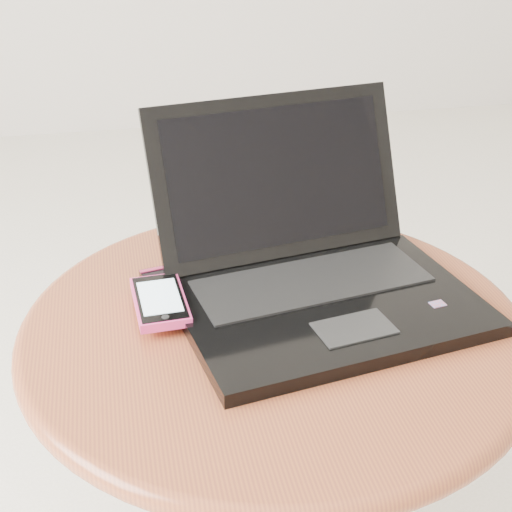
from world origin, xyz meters
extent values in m
cylinder|color=#552A18|center=(0.04, -0.11, 0.23)|extent=(0.09, 0.09, 0.40)
cylinder|color=brown|center=(0.04, -0.11, 0.44)|extent=(0.55, 0.55, 0.03)
torus|color=brown|center=(0.04, -0.11, 0.44)|extent=(0.58, 0.58, 0.03)
cube|color=black|center=(0.11, -0.12, 0.47)|extent=(0.36, 0.28, 0.02)
cube|color=black|center=(0.10, -0.07, 0.48)|extent=(0.29, 0.14, 0.00)
cube|color=black|center=(0.12, -0.18, 0.47)|extent=(0.09, 0.06, 0.00)
cube|color=red|center=(0.22, -0.15, 0.47)|extent=(0.02, 0.02, 0.00)
cube|color=black|center=(0.08, 0.03, 0.57)|extent=(0.33, 0.13, 0.19)
cube|color=black|center=(0.08, 0.03, 0.57)|extent=(0.29, 0.11, 0.16)
cube|color=black|center=(-0.06, -0.05, 0.46)|extent=(0.09, 0.13, 0.01)
cube|color=#A32449|center=(-0.07, 0.01, 0.47)|extent=(0.07, 0.02, 0.00)
cube|color=#D73376|center=(-0.08, -0.08, 0.47)|extent=(0.06, 0.11, 0.01)
cube|color=black|center=(-0.08, -0.08, 0.48)|extent=(0.06, 0.10, 0.00)
cube|color=silver|center=(-0.08, -0.08, 0.48)|extent=(0.05, 0.08, 0.00)
cylinder|color=black|center=(-0.08, -0.12, 0.48)|extent=(0.01, 0.01, 0.00)
camera|label=1|loc=(-0.12, -0.78, 0.91)|focal=50.75mm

